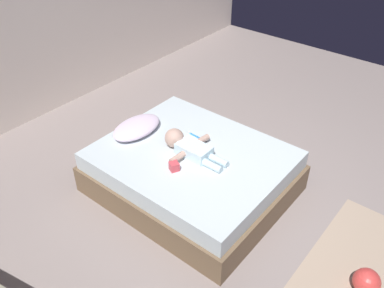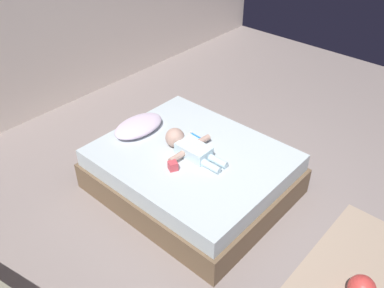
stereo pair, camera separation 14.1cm
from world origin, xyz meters
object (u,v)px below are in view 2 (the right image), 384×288
baby (188,146)px  toy_block (173,166)px  bed (192,172)px  toothbrush (195,135)px  pillow (139,126)px

baby → toy_block: (-0.27, -0.07, -0.03)m
bed → toothbrush: size_ratio=11.07×
bed → toy_block: size_ratio=16.78×
toothbrush → bed: bearing=-145.4°
bed → pillow: bearing=97.2°
pillow → toothbrush: (0.30, -0.48, -0.05)m
baby → pillow: bearing=95.7°
bed → baby: (-0.02, 0.03, 0.30)m
toothbrush → pillow: bearing=122.4°
pillow → baby: baby is taller
baby → toy_block: baby is taller
bed → toothbrush: (0.22, 0.16, 0.24)m
pillow → baby: size_ratio=0.82×
bed → toothbrush: toothbrush is taller
toothbrush → toy_block: size_ratio=1.52×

